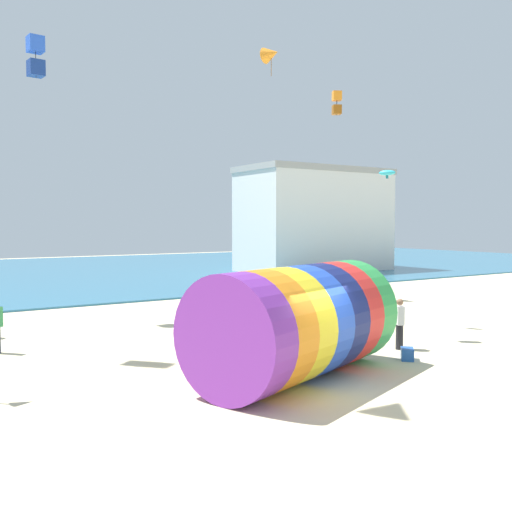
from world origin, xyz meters
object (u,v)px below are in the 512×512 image
(kite_handler, at_px, (400,324))
(kite_orange_delta, at_px, (271,54))
(kite_cyan_parafoil, at_px, (387,173))
(kite_orange_box, at_px, (337,103))
(kite_blue_box, at_px, (36,56))
(giant_inflatable_tube, at_px, (297,322))
(cooler_box, at_px, (407,354))

(kite_handler, bearing_deg, kite_orange_delta, 73.70)
(kite_cyan_parafoil, xyz_separation_m, kite_orange_box, (-3.12, -0.56, 2.29))
(kite_blue_box, bearing_deg, giant_inflatable_tube, -74.21)
(kite_cyan_parafoil, bearing_deg, kite_blue_box, 142.44)
(giant_inflatable_tube, distance_m, cooler_box, 4.22)
(kite_handler, bearing_deg, kite_blue_box, 125.21)
(giant_inflatable_tube, distance_m, kite_handler, 5.02)
(kite_orange_delta, bearing_deg, kite_orange_box, -111.97)
(kite_orange_delta, relative_size, kite_cyan_parafoil, 2.30)
(giant_inflatable_tube, relative_size, kite_orange_delta, 4.07)
(kite_handler, distance_m, cooler_box, 1.60)
(kite_cyan_parafoil, relative_size, cooler_box, 1.39)
(kite_handler, xyz_separation_m, kite_orange_delta, (3.84, 13.14, 12.46))
(giant_inflatable_tube, height_order, kite_orange_delta, kite_orange_delta)
(kite_handler, bearing_deg, cooler_box, -127.56)
(giant_inflatable_tube, height_order, kite_blue_box, kite_blue_box)
(giant_inflatable_tube, relative_size, kite_cyan_parafoil, 9.36)
(kite_orange_delta, height_order, kite_blue_box, kite_orange_delta)
(kite_blue_box, bearing_deg, kite_orange_delta, 4.38)
(kite_handler, relative_size, cooler_box, 3.20)
(kite_handler, distance_m, kite_blue_box, 18.05)
(kite_blue_box, distance_m, kite_cyan_parafoil, 15.21)
(kite_orange_delta, bearing_deg, kite_blue_box, -175.62)
(kite_handler, relative_size, kite_orange_box, 1.92)
(kite_cyan_parafoil, bearing_deg, cooler_box, -129.08)
(kite_blue_box, xyz_separation_m, kite_orange_box, (8.29, -9.34, -2.61))
(kite_handler, height_order, kite_orange_box, kite_orange_box)
(giant_inflatable_tube, relative_size, kite_blue_box, 3.90)
(kite_orange_box, bearing_deg, kite_cyan_parafoil, 10.16)
(kite_orange_delta, relative_size, kite_orange_box, 1.92)
(giant_inflatable_tube, xyz_separation_m, kite_blue_box, (-3.72, 13.15, 9.52))
(kite_handler, xyz_separation_m, kite_blue_box, (-8.60, 12.19, 10.17))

